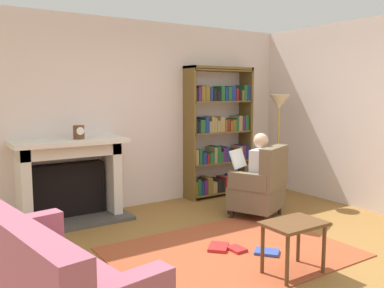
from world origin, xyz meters
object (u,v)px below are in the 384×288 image
(bookshelf, at_px, (219,134))
(armchair_reading, at_px, (261,186))
(side_table, at_px, (294,231))
(fireplace, at_px, (70,178))
(floor_lamp, at_px, (279,111))
(mantel_clock, at_px, (79,132))
(seated_reader, at_px, (253,171))

(bookshelf, distance_m, armchair_reading, 1.43)
(bookshelf, bearing_deg, side_table, -113.76)
(fireplace, xyz_separation_m, bookshelf, (2.45, 0.03, 0.43))
(fireplace, xyz_separation_m, floor_lamp, (3.07, -0.66, 0.81))
(side_table, bearing_deg, mantel_clock, 113.30)
(side_table, relative_size, floor_lamp, 0.34)
(side_table, bearing_deg, bookshelf, 66.24)
(mantel_clock, height_order, side_table, mantel_clock)
(fireplace, relative_size, seated_reader, 1.28)
(mantel_clock, distance_m, side_table, 2.94)
(bookshelf, bearing_deg, seated_reader, -104.53)
(fireplace, bearing_deg, bookshelf, 0.79)
(fireplace, xyz_separation_m, seated_reader, (2.14, -1.14, 0.05))
(seated_reader, xyz_separation_m, side_table, (-0.91, -1.58, -0.21))
(fireplace, bearing_deg, armchair_reading, -29.62)
(floor_lamp, bearing_deg, mantel_clock, 169.28)
(fireplace, height_order, bookshelf, bookshelf)
(mantel_clock, relative_size, floor_lamp, 0.11)
(mantel_clock, relative_size, bookshelf, 0.08)
(armchair_reading, height_order, side_table, armchair_reading)
(bookshelf, relative_size, armchair_reading, 2.14)
(side_table, bearing_deg, armchair_reading, 56.97)
(seated_reader, bearing_deg, floor_lamp, -177.77)
(armchair_reading, bearing_deg, mantel_clock, -53.68)
(armchair_reading, bearing_deg, bookshelf, -126.12)
(armchair_reading, distance_m, floor_lamp, 1.43)
(fireplace, distance_m, side_table, 2.99)
(mantel_clock, bearing_deg, bookshelf, 3.31)
(bookshelf, xyz_separation_m, seated_reader, (-0.30, -1.17, -0.38))
(mantel_clock, height_order, bookshelf, bookshelf)
(mantel_clock, xyz_separation_m, armchair_reading, (2.08, -1.14, -0.75))
(fireplace, distance_m, floor_lamp, 3.25)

